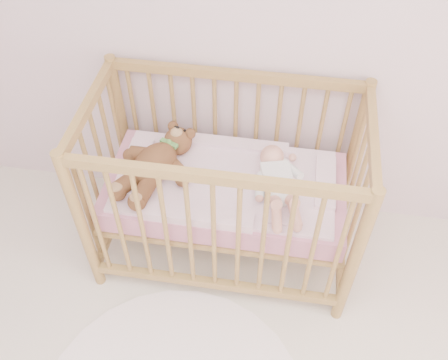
# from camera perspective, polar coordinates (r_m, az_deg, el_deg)

# --- Properties ---
(crib) EXTENTS (1.36, 0.76, 1.00)m
(crib) POSITION_cam_1_polar(r_m,az_deg,el_deg) (2.58, 0.17, -0.99)
(crib) COLOR #AC8549
(crib) RESTS_ON floor
(mattress) EXTENTS (1.22, 0.62, 0.13)m
(mattress) POSITION_cam_1_polar(r_m,az_deg,el_deg) (2.59, 0.17, -1.21)
(mattress) COLOR #C47A93
(mattress) RESTS_ON crib
(blanket) EXTENTS (1.10, 0.58, 0.06)m
(blanket) POSITION_cam_1_polar(r_m,az_deg,el_deg) (2.53, 0.18, -0.09)
(blanket) COLOR #F5A8C7
(blanket) RESTS_ON mattress
(baby) EXTENTS (0.40, 0.60, 0.13)m
(baby) POSITION_cam_1_polar(r_m,az_deg,el_deg) (2.45, 6.15, 0.04)
(baby) COLOR silver
(baby) RESTS_ON blanket
(teddy_bear) EXTENTS (0.60, 0.70, 0.16)m
(teddy_bear) POSITION_cam_1_polar(r_m,az_deg,el_deg) (2.52, -7.88, 1.82)
(teddy_bear) COLOR brown
(teddy_bear) RESTS_ON blanket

